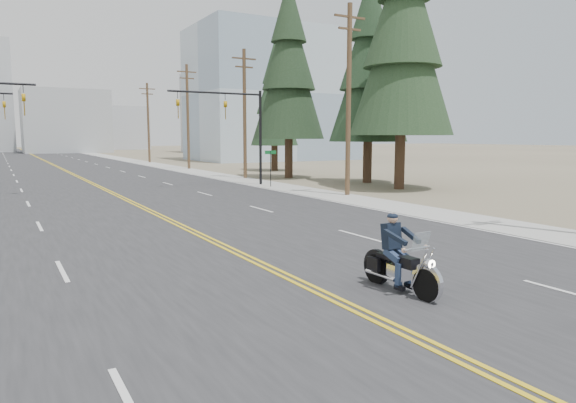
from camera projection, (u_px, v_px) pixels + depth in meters
The scene contains 17 objects.
road at pixel (53, 165), 66.25m from camera, with size 20.00×200.00×0.01m, color #303033.
sidewalk_right at pixel (142, 163), 71.90m from camera, with size 3.00×200.00×0.01m, color #A5A5A0.
traffic_mast_right at pixel (235, 118), 37.27m from camera, with size 7.10×0.26×7.00m.
street_sign at pixel (271, 162), 36.84m from camera, with size 0.90×0.06×2.62m.
utility_pole_b at pixel (349, 97), 31.11m from camera, with size 2.20×0.30×11.50m.
utility_pole_c at pixel (245, 112), 44.08m from camera, with size 2.20×0.30×11.00m.
utility_pole_d at pixel (188, 115), 56.98m from camera, with size 2.20×0.30×11.50m.
utility_pole_e at pixel (148, 121), 71.67m from camera, with size 2.20×0.30×11.00m.
glass_building at pixel (271, 96), 80.70m from camera, with size 24.00×16.00×20.00m, color #9EB5CC.
haze_bldg_b at pixel (66, 122), 116.72m from camera, with size 18.00×14.00×14.00m, color #ADB2B7.
haze_bldg_c at pixel (222, 113), 119.24m from camera, with size 16.00×12.00×18.00m, color #B7BCC6.
haze_bldg_e at pixel (120, 128), 146.74m from camera, with size 14.00×14.00×12.00m, color #B7BCC6.
motorcyclist at pixel (401, 254), 11.92m from camera, with size 1.00×2.34×1.83m, color black, non-canonical shape.
conifer_near at pixel (403, 31), 34.37m from camera, with size 7.02×7.02×18.57m.
conifer_mid at pixel (369, 62), 39.44m from camera, with size 6.07×6.07×16.19m.
conifer_tall at pixel (289, 64), 44.09m from camera, with size 6.16×6.16×17.12m.
conifer_far at pixel (274, 97), 54.04m from camera, with size 5.03×5.03×13.48m.
Camera 1 is at (-6.36, -2.69, 3.62)m, focal length 32.00 mm.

